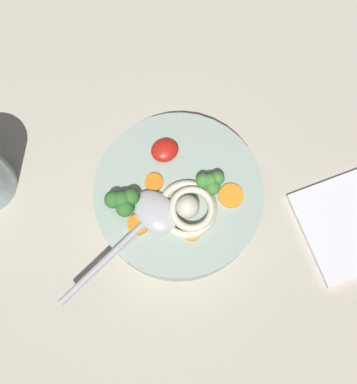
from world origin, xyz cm
name	(u,v)px	position (x,y,z in cm)	size (l,w,h in cm)	color
table_slab	(147,193)	(0.00, 0.00, 1.33)	(98.52, 98.52, 2.66)	#BCB29E
soup_bowl	(178,197)	(3.46, -2.80, 5.12)	(20.77, 20.77, 4.76)	#9EB2A3
noodle_pile	(189,208)	(3.81, -5.32, 8.41)	(7.89, 7.73, 3.17)	beige
soup_spoon	(148,219)	(-1.10, -4.90, 8.22)	(17.05, 10.27, 1.60)	#B7B7BC
chili_sauce_dollop	(165,150)	(3.60, 2.55, 8.18)	(3.38, 3.04, 1.52)	red
broccoli_floret_front	(211,182)	(7.33, -3.32, 9.13)	(3.45, 2.97, 2.73)	#7A9E60
broccoli_floret_beside_noodles	(123,201)	(-3.20, -2.11, 9.45)	(4.10, 3.53, 3.24)	#7A9E60
carrot_slice_right	(192,233)	(3.24, -8.05, 7.71)	(2.02, 2.02, 0.58)	orange
carrot_slice_center	(154,182)	(1.05, -0.68, 7.67)	(2.23, 2.23, 0.50)	orange
carrot_slice_extra_a	(138,225)	(-2.42, -4.99, 7.77)	(2.53, 2.53, 0.69)	orange
carrot_slice_far	(231,196)	(9.20, -5.44, 7.66)	(2.99, 2.99, 0.47)	orange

